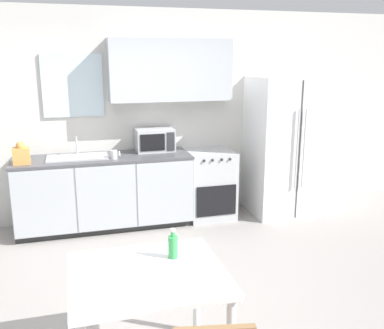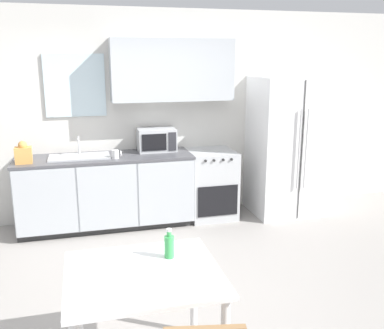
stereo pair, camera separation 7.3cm
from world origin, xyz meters
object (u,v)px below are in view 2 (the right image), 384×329
at_px(microwave, 157,140).
at_px(coffee_mug, 116,154).
at_px(oven_range, 211,184).
at_px(dining_table, 144,289).
at_px(drink_bottle, 169,246).
at_px(refrigerator, 287,146).

xyz_separation_m(microwave, coffee_mug, (-0.55, -0.30, -0.09)).
xyz_separation_m(oven_range, coffee_mug, (-1.24, -0.17, 0.52)).
bearing_deg(microwave, dining_table, -101.79).
xyz_separation_m(dining_table, drink_bottle, (0.20, 0.16, 0.20)).
bearing_deg(refrigerator, microwave, 173.65).
relative_size(refrigerator, microwave, 3.83).
xyz_separation_m(refrigerator, coffee_mug, (-2.30, -0.10, 0.04)).
relative_size(oven_range, coffee_mug, 7.92).
height_order(oven_range, coffee_mug, coffee_mug).
bearing_deg(coffee_mug, dining_table, -91.26).
height_order(refrigerator, dining_table, refrigerator).
relative_size(coffee_mug, drink_bottle, 0.55).
height_order(refrigerator, drink_bottle, refrigerator).
bearing_deg(coffee_mug, oven_range, 7.86).
relative_size(refrigerator, drink_bottle, 8.90).
bearing_deg(dining_table, oven_range, 64.83).
bearing_deg(drink_bottle, oven_range, 67.15).
bearing_deg(drink_bottle, refrigerator, 49.61).
bearing_deg(coffee_mug, refrigerator, 2.56).
distance_m(microwave, dining_table, 2.99).
relative_size(microwave, dining_table, 0.49).
height_order(dining_table, drink_bottle, drink_bottle).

